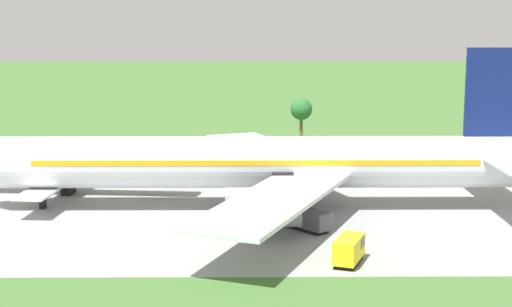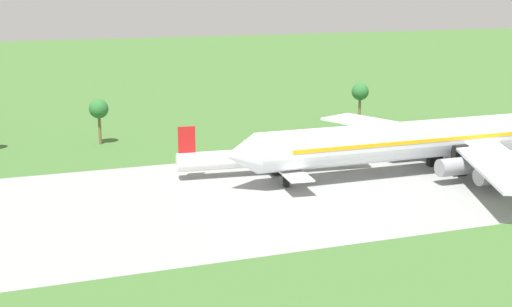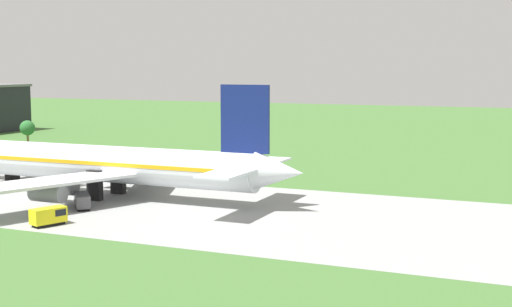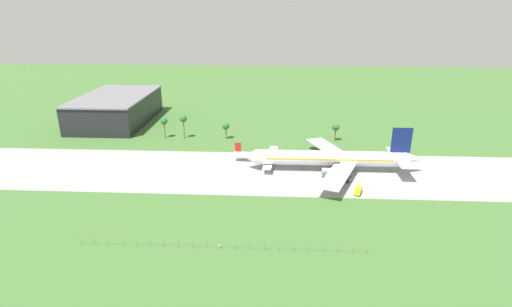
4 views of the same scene
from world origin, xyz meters
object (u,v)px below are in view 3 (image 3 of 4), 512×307
at_px(jet_airliner, 100,164).
at_px(regional_aircraft, 12,166).
at_px(fuel_truck, 82,200).
at_px(baggage_tug, 49,216).

height_order(jet_airliner, regional_aircraft, jet_airliner).
xyz_separation_m(jet_airliner, fuel_truck, (3.26, -9.35, -4.23)).
xyz_separation_m(regional_aircraft, baggage_tug, (32.09, -28.44, -1.42)).
relative_size(regional_aircraft, baggage_tug, 6.13).
relative_size(baggage_tug, fuel_truck, 0.89).
xyz_separation_m(regional_aircraft, fuel_truck, (28.77, -16.90, -1.54)).
bearing_deg(regional_aircraft, baggage_tug, -41.55).
distance_m(baggage_tug, fuel_truck, 12.01).
bearing_deg(jet_airliner, baggage_tug, -72.51).
bearing_deg(jet_airliner, regional_aircraft, 163.52).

